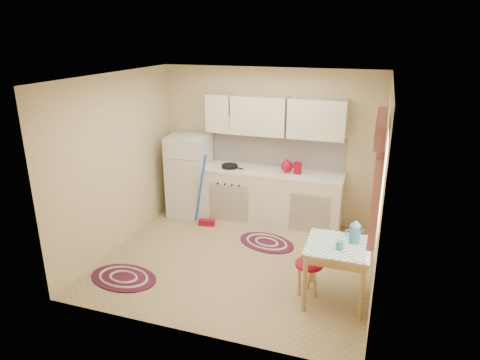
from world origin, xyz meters
name	(u,v)px	position (x,y,z in m)	size (l,w,h in m)	color
room_shell	(254,146)	(0.16, 0.24, 1.60)	(3.64, 3.60, 2.52)	tan
fridge	(190,176)	(-1.27, 1.25, 0.70)	(0.65, 0.60, 1.40)	silver
broom	(206,191)	(-0.83, 0.90, 0.60)	(0.28, 0.12, 1.20)	blue
base_cabinets	(271,199)	(0.15, 1.30, 0.44)	(2.25, 0.60, 0.88)	beige
countertop	(272,172)	(0.15, 1.30, 0.90)	(2.27, 0.62, 0.04)	silver
frying_pan	(230,166)	(-0.55, 1.25, 0.94)	(0.27, 0.27, 0.05)	black
red_kettle	(287,166)	(0.39, 1.30, 1.02)	(0.21, 0.19, 0.21)	maroon
red_canister	(298,169)	(0.56, 1.30, 1.00)	(0.12, 0.12, 0.16)	maroon
table	(336,273)	(1.40, -0.52, 0.36)	(0.72, 0.72, 0.72)	tan
stool	(308,278)	(1.08, -0.50, 0.21)	(0.33, 0.33, 0.42)	maroon
coffee_pot	(355,231)	(1.56, -0.40, 0.87)	(0.15, 0.13, 0.30)	teal
mug	(339,246)	(1.42, -0.62, 0.77)	(0.08, 0.08, 0.10)	teal
rug_center	(267,243)	(0.27, 0.61, 0.01)	(0.88, 0.59, 0.02)	maroon
rug_left	(124,278)	(-1.24, -0.92, 0.01)	(0.93, 0.62, 0.02)	maroon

